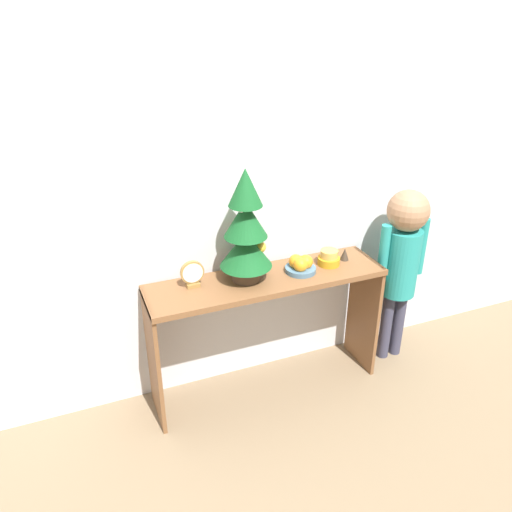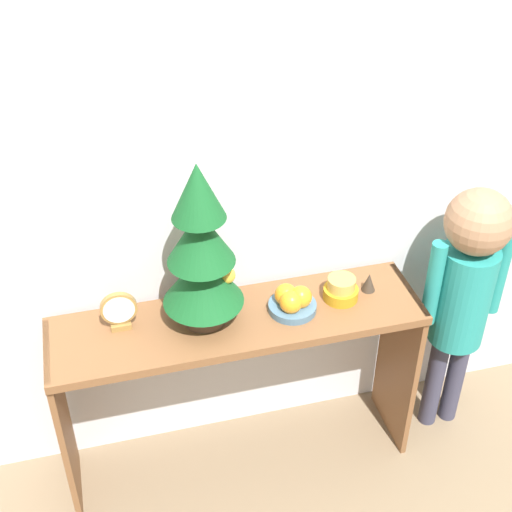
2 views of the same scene
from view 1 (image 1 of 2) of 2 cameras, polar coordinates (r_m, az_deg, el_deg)
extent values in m
plane|color=#7A664C|center=(2.79, 2.47, -16.49)|extent=(12.00, 12.00, 0.00)
cube|color=silver|center=(2.47, -0.49, 11.18)|extent=(7.00, 0.05, 2.50)
cube|color=brown|center=(2.51, 1.27, -2.77)|extent=(1.23, 0.32, 0.03)
cube|color=brown|center=(2.56, -11.63, -11.65)|extent=(0.02, 0.29, 0.69)
cube|color=brown|center=(2.94, 12.17, -6.21)|extent=(0.02, 0.29, 0.69)
cylinder|color=#4C3828|center=(2.48, -1.13, -2.17)|extent=(0.14, 0.14, 0.05)
cylinder|color=brown|center=(2.46, -1.14, -1.25)|extent=(0.02, 0.02, 0.04)
cone|color=#145123|center=(2.41, -1.16, 0.82)|extent=(0.26, 0.26, 0.18)
cone|color=#145123|center=(2.35, -1.20, 4.26)|extent=(0.21, 0.21, 0.18)
cone|color=#145123|center=(2.30, -1.23, 7.87)|extent=(0.16, 0.16, 0.18)
sphere|color=red|center=(2.45, 0.10, 0.81)|extent=(0.04, 0.04, 0.04)
sphere|color=silver|center=(2.28, -1.71, 5.59)|extent=(0.05, 0.05, 0.05)
sphere|color=gold|center=(2.38, -0.66, 5.84)|extent=(0.05, 0.05, 0.05)
sphere|color=red|center=(2.39, -2.58, 1.99)|extent=(0.04, 0.04, 0.04)
sphere|color=red|center=(2.32, -0.41, 6.21)|extent=(0.05, 0.05, 0.05)
sphere|color=gold|center=(2.44, 0.53, 1.04)|extent=(0.06, 0.06, 0.06)
cylinder|color=#476B84|center=(2.56, 5.11, -1.53)|extent=(0.16, 0.16, 0.03)
sphere|color=orange|center=(2.55, 5.69, -0.68)|extent=(0.08, 0.08, 0.08)
sphere|color=orange|center=(2.55, 4.60, -0.62)|extent=(0.08, 0.08, 0.08)
sphere|color=orange|center=(2.52, 5.11, -0.99)|extent=(0.08, 0.08, 0.08)
cylinder|color=#B78419|center=(2.65, 8.31, -0.56)|extent=(0.12, 0.12, 0.04)
cylinder|color=gold|center=(2.63, 8.36, 0.24)|extent=(0.09, 0.09, 0.04)
cube|color=olive|center=(2.44, -7.22, -3.26)|extent=(0.06, 0.04, 0.02)
cylinder|color=olive|center=(2.41, -7.31, -1.85)|extent=(0.12, 0.02, 0.12)
cylinder|color=white|center=(2.40, -7.24, -1.95)|extent=(0.10, 0.00, 0.10)
cone|color=#382D23|center=(2.71, 10.10, 0.23)|extent=(0.05, 0.05, 0.07)
cylinder|color=#38384C|center=(3.08, 14.62, -7.69)|extent=(0.07, 0.07, 0.43)
cylinder|color=#38384C|center=(3.13, 15.94, -7.31)|extent=(0.07, 0.07, 0.43)
cylinder|color=teal|center=(2.90, 16.23, -0.71)|extent=(0.20, 0.20, 0.39)
sphere|color=#997051|center=(2.78, 17.02, 4.97)|extent=(0.23, 0.23, 0.23)
cylinder|color=teal|center=(2.80, 14.38, 0.28)|extent=(0.05, 0.05, 0.33)
cylinder|color=teal|center=(2.95, 18.36, 1.07)|extent=(0.05, 0.05, 0.33)
camera|label=2|loc=(0.66, 50.08, 48.21)|focal=50.00mm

